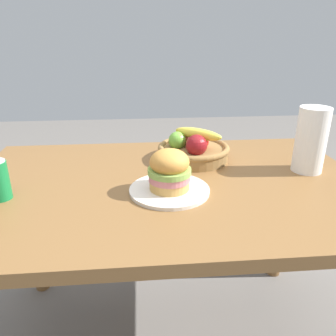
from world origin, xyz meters
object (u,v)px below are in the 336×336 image
(fruit_basket, at_px, (193,149))
(paper_towel_roll, at_px, (311,140))
(sandwich, at_px, (170,170))
(plate, at_px, (170,190))

(fruit_basket, bearing_deg, paper_towel_roll, -20.95)
(sandwich, bearing_deg, fruit_basket, 67.03)
(sandwich, height_order, fruit_basket, sandwich)
(plate, relative_size, paper_towel_roll, 1.09)
(plate, xyz_separation_m, paper_towel_roll, (0.53, 0.13, 0.11))
(plate, bearing_deg, fruit_basket, 67.03)
(plate, height_order, fruit_basket, fruit_basket)
(paper_towel_roll, bearing_deg, fruit_basket, 159.05)
(plate, bearing_deg, sandwich, 90.00)
(sandwich, relative_size, paper_towel_roll, 0.58)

